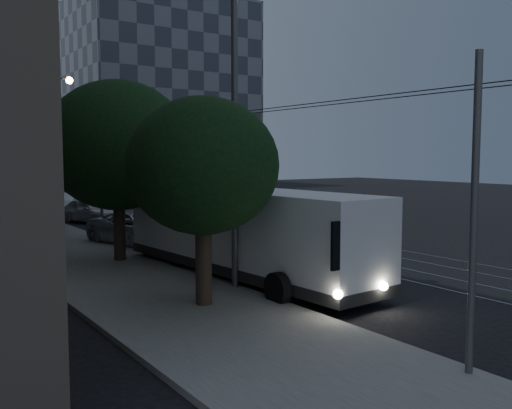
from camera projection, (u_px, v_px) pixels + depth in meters
The scene contains 18 objects.
ground at pixel (327, 264), 21.74m from camera, with size 120.00×120.00×0.00m, color black.
sidewalk at pixel (10, 223), 34.04m from camera, with size 5.00×90.00×0.15m, color slate.
tram_rails at pixel (164, 214), 39.63m from camera, with size 4.52×90.00×0.02m.
overhead_wires at pixel (52, 166), 35.15m from camera, with size 2.23×90.00×6.00m.
building_distant_right at pixel (157, 96), 76.11m from camera, with size 22.00×18.00×24.00m, color #3B404B.
trolleybus at pixel (239, 230), 19.29m from camera, with size 3.26×11.75×5.63m.
pickup_silver at pixel (142, 229), 25.94m from camera, with size 2.62×5.68×1.58m, color #B2B3BA.
car_white_a at pixel (91, 210), 34.77m from camera, with size 1.81×4.50×1.53m, color #BDBDC1.
car_white_b at pixel (55, 205), 39.36m from camera, with size 2.03×5.00×1.45m, color silver.
car_white_c at pixel (63, 204), 40.15m from camera, with size 1.51×4.33×1.43m, color silver.
car_white_d at pixel (22, 198), 46.34m from camera, with size 1.60×3.98×1.36m, color silver.
tree_0 at pixel (203, 166), 15.02m from camera, with size 4.07×4.07×5.70m.
tree_1 at pixel (118, 146), 21.44m from camera, with size 5.44×5.44×6.96m.
tree_2 at pixel (41, 142), 28.96m from camera, with size 5.15×5.15×7.12m.
tree_3 at pixel (23, 145), 32.39m from camera, with size 4.86×4.86×6.91m.
tree_4 at pixel (1, 151), 40.66m from camera, with size 5.53×5.53×6.89m.
streetlamp_near at pixel (246, 91), 17.13m from camera, with size 2.44×0.44×10.09m.
streetlamp_far at pixel (45, 131), 34.39m from camera, with size 2.25×0.44×9.17m.
Camera 1 is at (-14.27, -16.25, 4.16)m, focal length 40.00 mm.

